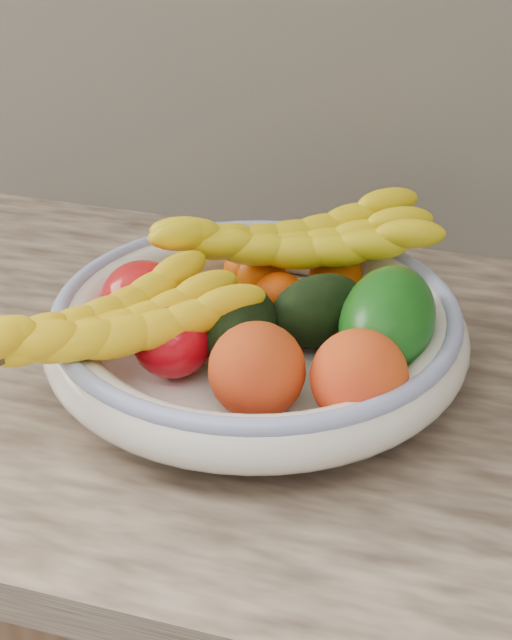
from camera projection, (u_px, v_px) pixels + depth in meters
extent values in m
cube|color=tan|center=(262.00, 381.00, 0.95)|extent=(2.44, 0.66, 0.04)
cube|color=beige|center=(344.00, 26.00, 1.07)|extent=(2.40, 0.02, 0.50)
cylinder|color=silver|center=(256.00, 368.00, 0.92)|extent=(0.13, 0.13, 0.02)
cylinder|color=silver|center=(256.00, 355.00, 0.92)|extent=(0.32, 0.32, 0.01)
torus|color=silver|center=(256.00, 331.00, 0.90)|extent=(0.39, 0.39, 0.05)
torus|color=#3B50A8|center=(256.00, 311.00, 0.89)|extent=(0.37, 0.37, 0.02)
ellipsoid|color=#E96504|center=(260.00, 273.00, 0.99)|extent=(0.06, 0.06, 0.05)
ellipsoid|color=#E95F04|center=(336.00, 275.00, 0.99)|extent=(0.07, 0.07, 0.05)
ellipsoid|color=#E14804|center=(279.00, 295.00, 0.95)|extent=(0.06, 0.06, 0.05)
ellipsoid|color=#F26005|center=(251.00, 269.00, 1.00)|extent=(0.05, 0.05, 0.05)
ellipsoid|color=red|center=(143.00, 299.00, 0.93)|extent=(0.08, 0.08, 0.07)
ellipsoid|color=#BD0713|center=(172.00, 342.00, 0.86)|extent=(0.09, 0.09, 0.06)
ellipsoid|color=black|center=(239.00, 326.00, 0.88)|extent=(0.08, 0.11, 0.07)
ellipsoid|color=black|center=(319.00, 311.00, 0.90)|extent=(0.12, 0.12, 0.07)
ellipsoid|color=#0F520F|center=(387.00, 321.00, 0.86)|extent=(0.11, 0.13, 0.11)
ellipsoid|color=orange|center=(257.00, 370.00, 0.81)|extent=(0.09, 0.09, 0.08)
ellipsoid|color=orange|center=(359.00, 378.00, 0.80)|extent=(0.10, 0.10, 0.08)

